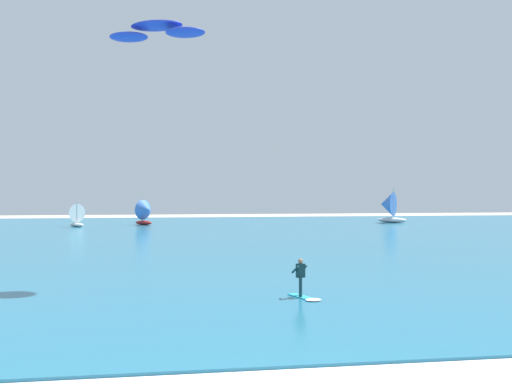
# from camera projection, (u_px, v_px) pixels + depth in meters

# --- Properties ---
(ocean) EXTENTS (160.00, 90.00, 0.10)m
(ocean) POSITION_uv_depth(u_px,v_px,m) (201.00, 236.00, 59.13)
(ocean) COLOR #236B89
(ocean) RESTS_ON ground
(shoreline_foam) EXTENTS (101.48, 1.31, 0.01)m
(shoreline_foam) POSITION_uv_depth(u_px,v_px,m) (395.00, 363.00, 15.12)
(shoreline_foam) COLOR white
(shoreline_foam) RESTS_ON ground
(kitesurfer) EXTENTS (1.22, 2.03, 1.67)m
(kitesurfer) POSITION_uv_depth(u_px,v_px,m) (303.00, 284.00, 24.09)
(kitesurfer) COLOR #26B2CC
(kitesurfer) RESTS_ON ocean
(kite) EXTENTS (5.70, 3.82, 0.83)m
(kite) POSITION_uv_depth(u_px,v_px,m) (157.00, 31.00, 30.04)
(kite) COLOR #1E33B2
(sailboat_heeled_over) EXTENTS (3.45, 3.54, 3.96)m
(sailboat_heeled_over) POSITION_uv_depth(u_px,v_px,m) (146.00, 212.00, 78.50)
(sailboat_heeled_over) COLOR maroon
(sailboat_heeled_over) RESTS_ON ocean
(sailboat_anchored_offshore) EXTENTS (4.70, 4.48, 5.23)m
(sailboat_anchored_offshore) POSITION_uv_depth(u_px,v_px,m) (388.00, 207.00, 84.50)
(sailboat_anchored_offshore) COLOR silver
(sailboat_anchored_offshore) RESTS_ON ocean
(sailboat_mid_right) EXTENTS (3.00, 3.08, 3.45)m
(sailboat_mid_right) POSITION_uv_depth(u_px,v_px,m) (75.00, 215.00, 74.48)
(sailboat_mid_right) COLOR silver
(sailboat_mid_right) RESTS_ON ocean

